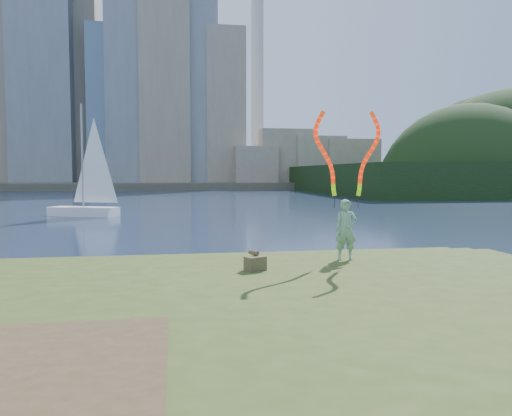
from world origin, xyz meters
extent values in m
plane|color=#1B2844|center=(0.00, 0.00, 0.00)|extent=(320.00, 320.00, 0.00)
cube|color=#3A4A1A|center=(0.00, -2.50, 0.15)|extent=(20.00, 18.00, 0.30)
cube|color=#3A4A1A|center=(0.00, -2.20, 0.40)|extent=(17.00, 15.00, 0.30)
cube|color=#3A4A1A|center=(0.00, -2.00, 0.65)|extent=(14.00, 12.00, 0.30)
cube|color=#47331E|center=(-2.20, -3.20, 0.81)|extent=(3.20, 3.00, 0.02)
cube|color=#4F4A3A|center=(0.00, 95.00, 0.60)|extent=(320.00, 40.00, 1.20)
cylinder|color=silver|center=(18.00, 102.00, 30.20)|extent=(2.80, 2.80, 58.00)
imported|color=#19692D|center=(3.52, 2.49, 1.52)|extent=(0.57, 0.41, 1.44)
cylinder|color=black|center=(3.27, 2.62, 2.19)|extent=(0.02, 0.02, 0.30)
cylinder|color=black|center=(3.84, 2.54, 2.19)|extent=(0.02, 0.02, 0.30)
cube|color=#464127|center=(1.18, 1.56, 0.95)|extent=(0.49, 0.43, 0.30)
cylinder|color=#464127|center=(1.18, 1.76, 1.15)|extent=(0.21, 0.29, 0.10)
cube|color=white|center=(-6.51, 25.88, 0.28)|extent=(4.85, 3.29, 0.65)
cylinder|color=gray|center=(-6.51, 25.88, 3.91)|extent=(0.13, 0.13, 7.07)
camera|label=1|loc=(-0.50, -8.78, 2.86)|focal=35.00mm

